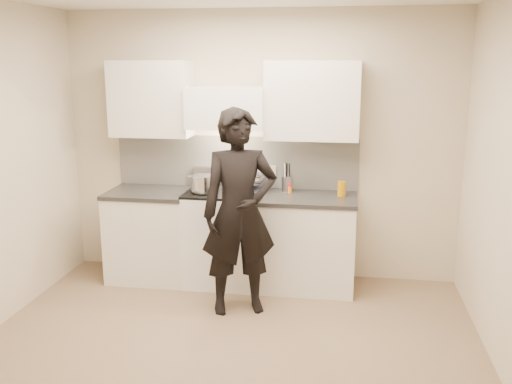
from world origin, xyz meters
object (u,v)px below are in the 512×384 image
at_px(wok, 247,178).
at_px(counter_right, 308,242).
at_px(person, 239,212).
at_px(utensil_crock, 287,182).
at_px(stove, 226,236).

bearing_deg(wok, counter_right, -12.91).
bearing_deg(wok, person, -85.23).
bearing_deg(person, utensil_crock, 48.71).
bearing_deg(utensil_crock, counter_right, -40.62).
height_order(counter_right, wok, wok).
relative_size(counter_right, person, 0.51).
bearing_deg(stove, wok, 35.91).
bearing_deg(wok, utensil_crock, 8.59).
relative_size(stove, person, 0.53).
bearing_deg(stove, utensil_crock, 18.99).
bearing_deg(counter_right, utensil_crock, 139.38).
height_order(stove, utensil_crock, utensil_crock).
distance_m(stove, wok, 0.63).
xyz_separation_m(wok, person, (0.07, -0.79, -0.14)).
distance_m(wok, utensil_crock, 0.40).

